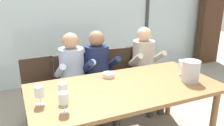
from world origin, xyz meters
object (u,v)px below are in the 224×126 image
chair_right_of_center (119,74)px  wine_glass_near_bucket (63,89)px  dining_table (125,93)px  chair_near_window_right (141,70)px  chair_near_curtain (40,87)px  person_beige_jumper (146,63)px  ice_bucket_primary (191,71)px  wine_glass_by_right_taster (64,99)px  wine_glass_center_pour (39,92)px  chair_center (96,78)px  wine_glass_by_left_taster (182,65)px  person_navy_polo (99,70)px  chair_left_of_center (72,82)px  tasting_bowl (108,75)px  person_pale_blue_shirt (74,73)px

chair_right_of_center → wine_glass_near_bucket: 1.46m
dining_table → chair_near_window_right: chair_near_window_right is taller
chair_near_curtain → person_beige_jumper: 1.51m
ice_bucket_primary → wine_glass_by_right_taster: bearing=-176.6°
wine_glass_center_pour → chair_center: bearing=47.9°
chair_right_of_center → wine_glass_by_left_taster: size_ratio=5.03×
dining_table → wine_glass_by_right_taster: (-0.70, -0.26, 0.19)m
wine_glass_center_pour → wine_glass_by_left_taster: bearing=3.1°
dining_table → person_navy_polo: size_ratio=1.66×
chair_near_window_right → person_navy_polo: 0.79m
wine_glass_by_left_taster → wine_glass_by_right_taster: size_ratio=1.00×
chair_near_window_right → wine_glass_near_bucket: wine_glass_near_bucket is taller
chair_left_of_center → wine_glass_by_right_taster: wine_glass_by_right_taster is taller
chair_right_of_center → chair_near_window_right: (0.38, 0.01, 0.00)m
chair_right_of_center → wine_glass_by_right_taster: bearing=-124.2°
chair_center → tasting_bowl: chair_center is taller
chair_center → wine_glass_by_left_taster: wine_glass_by_left_taster is taller
chair_center → wine_glass_by_left_taster: 1.20m
wine_glass_by_right_taster → person_navy_polo: bearing=55.6°
chair_right_of_center → tasting_bowl: (-0.42, -0.60, 0.26)m
dining_table → wine_glass_by_right_taster: size_ratio=11.42×
chair_near_window_right → ice_bucket_primary: bearing=-87.5°
dining_table → chair_near_window_right: size_ratio=2.27×
dining_table → ice_bucket_primary: ice_bucket_primary is taller
person_navy_polo → ice_bucket_primary: size_ratio=4.98×
person_beige_jumper → tasting_bowl: bearing=-148.3°
chair_near_curtain → person_pale_blue_shirt: 0.48m
chair_near_window_right → wine_glass_center_pour: size_ratio=5.03×
dining_table → chair_near_window_right: bearing=51.1°
chair_near_curtain → wine_glass_by_right_taster: size_ratio=5.03×
ice_bucket_primary → wine_glass_by_left_taster: ice_bucket_primary is taller
person_pale_blue_shirt → person_navy_polo: (0.35, -0.00, 0.00)m
tasting_bowl → wine_glass_by_right_taster: (-0.64, -0.57, 0.09)m
chair_right_of_center → tasting_bowl: 0.78m
person_beige_jumper → wine_glass_near_bucket: person_beige_jumper is taller
person_navy_polo → person_beige_jumper: bearing=-3.2°
person_pale_blue_shirt → wine_glass_near_bucket: size_ratio=6.87×
chair_near_curtain → wine_glass_near_bucket: bearing=-86.9°
dining_table → tasting_bowl: size_ratio=14.22×
person_beige_jumper → ice_bucket_primary: bearing=-89.7°
chair_left_of_center → wine_glass_near_bucket: bearing=-111.0°
chair_near_curtain → person_pale_blue_shirt: person_pale_blue_shirt is taller
tasting_bowl → wine_glass_by_right_taster: size_ratio=0.80×
chair_center → wine_glass_center_pour: size_ratio=5.03×
chair_right_of_center → chair_near_window_right: 0.38m
wine_glass_by_left_taster → wine_glass_near_bucket: 1.43m
ice_bucket_primary → wine_glass_center_pour: size_ratio=1.38×
chair_center → person_navy_polo: (0.01, -0.13, 0.17)m
chair_right_of_center → wine_glass_by_right_taster: (-1.06, -1.17, 0.36)m
wine_glass_by_left_taster → chair_right_of_center: bearing=114.4°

